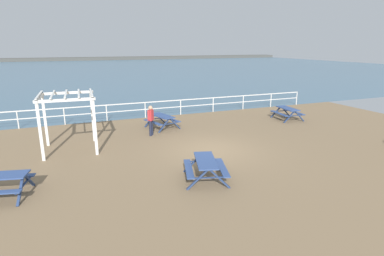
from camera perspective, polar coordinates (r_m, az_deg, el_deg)
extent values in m
cube|color=#846B4C|center=(14.72, 3.50, -4.41)|extent=(30.00, 24.00, 0.20)
cube|color=#476B84|center=(65.72, -16.87, 10.26)|extent=(142.00, 90.00, 0.01)
cube|color=#4C4C47|center=(108.54, -19.11, 11.75)|extent=(142.00, 6.00, 1.80)
cube|color=white|center=(21.46, -5.35, 4.94)|extent=(23.00, 0.06, 0.06)
cube|color=white|center=(21.55, -5.32, 3.71)|extent=(23.00, 0.05, 0.05)
cylinder|color=white|center=(20.92, -29.48, 1.30)|extent=(0.07, 0.07, 1.05)
cylinder|color=white|center=(20.72, -22.50, 2.00)|extent=(0.07, 0.07, 1.05)
cylinder|color=white|center=(20.83, -15.47, 2.67)|extent=(0.07, 0.07, 1.05)
cylinder|color=white|center=(21.24, -8.62, 3.29)|extent=(0.07, 0.07, 1.05)
cylinder|color=white|center=(21.95, -2.11, 3.83)|extent=(0.07, 0.07, 1.05)
cylinder|color=white|center=(22.93, 3.92, 4.29)|extent=(0.07, 0.07, 1.05)
cylinder|color=white|center=(24.13, 9.42, 4.67)|extent=(0.07, 0.07, 1.05)
cylinder|color=white|center=(25.54, 14.35, 4.97)|extent=(0.07, 0.07, 1.05)
cylinder|color=white|center=(27.11, 18.75, 5.20)|extent=(0.07, 0.07, 1.05)
cube|color=#334C84|center=(21.41, 17.26, 3.48)|extent=(0.84, 1.85, 0.05)
cube|color=#334C84|center=(21.12, 15.80, 2.61)|extent=(0.40, 1.81, 0.04)
cube|color=#334C84|center=(21.82, 18.54, 2.78)|extent=(0.40, 1.81, 0.04)
cube|color=navy|center=(21.91, 15.23, 2.89)|extent=(0.80, 0.14, 0.79)
cube|color=navy|center=(22.32, 16.86, 2.98)|extent=(0.80, 0.14, 0.79)
cube|color=navy|center=(22.10, 16.06, 3.05)|extent=(1.50, 0.18, 0.04)
cube|color=navy|center=(20.65, 17.53, 1.99)|extent=(0.80, 0.14, 0.79)
cube|color=navy|center=(21.08, 19.21, 2.10)|extent=(0.80, 0.14, 0.79)
cube|color=navy|center=(20.85, 18.39, 2.17)|extent=(1.50, 0.18, 0.04)
cube|color=#334C84|center=(11.29, 2.54, -5.99)|extent=(1.19, 1.93, 0.05)
cube|color=#334C84|center=(11.34, -0.61, -7.52)|extent=(0.76, 1.80, 0.04)
cube|color=#334C84|center=(11.49, 5.62, -7.27)|extent=(0.76, 1.80, 0.04)
cube|color=navy|center=(12.10, 0.26, -6.39)|extent=(0.78, 0.30, 0.79)
cube|color=navy|center=(12.19, 3.79, -6.26)|extent=(0.78, 0.30, 0.79)
cube|color=navy|center=(12.13, 2.03, -6.13)|extent=(1.45, 0.49, 0.04)
cube|color=navy|center=(10.67, 1.07, -9.45)|extent=(0.78, 0.30, 0.79)
cube|color=navy|center=(10.78, 5.09, -9.26)|extent=(0.78, 0.30, 0.79)
cube|color=navy|center=(10.70, 3.09, -9.14)|extent=(1.45, 0.49, 0.04)
cube|color=#334C84|center=(18.38, -5.56, 2.27)|extent=(1.17, 1.92, 0.05)
cube|color=#334C84|center=(18.13, -7.19, 1.07)|extent=(0.75, 1.80, 0.04)
cube|color=#334C84|center=(18.78, -3.94, 1.64)|extent=(0.75, 1.80, 0.04)
cube|color=navy|center=(18.93, -7.76, 1.41)|extent=(0.78, 0.30, 0.79)
cube|color=navy|center=(19.30, -5.84, 1.74)|extent=(0.78, 0.30, 0.79)
cube|color=navy|center=(19.10, -6.79, 1.71)|extent=(1.46, 0.47, 0.04)
cube|color=navy|center=(17.63, -5.20, 0.47)|extent=(0.78, 0.30, 0.79)
cube|color=navy|center=(18.03, -3.19, 0.84)|extent=(0.78, 0.30, 0.79)
cube|color=navy|center=(17.82, -4.19, 0.80)|extent=(1.46, 0.47, 0.04)
cube|color=#334C84|center=(12.44, -30.98, -7.68)|extent=(1.81, 0.67, 0.04)
cube|color=navy|center=(11.97, -27.88, -8.49)|extent=(0.26, 0.79, 0.79)
cube|color=navy|center=(11.33, -29.10, -9.97)|extent=(0.26, 0.79, 0.79)
cube|color=navy|center=(11.63, -28.50, -9.01)|extent=(0.41, 1.47, 0.04)
cylinder|color=#1E2338|center=(17.08, -7.44, 0.09)|extent=(0.14, 0.14, 0.85)
cylinder|color=#1E2338|center=(16.92, -7.68, -0.06)|extent=(0.14, 0.14, 0.85)
cube|color=red|center=(16.83, -7.64, 2.37)|extent=(0.38, 0.40, 0.58)
cylinder|color=red|center=(17.02, -7.34, 2.62)|extent=(0.09, 0.09, 0.52)
cylinder|color=red|center=(16.63, -7.95, 2.30)|extent=(0.09, 0.09, 0.52)
sphere|color=tan|center=(16.74, -7.69, 3.72)|extent=(0.23, 0.23, 0.23)
cube|color=white|center=(16.48, -17.86, 1.89)|extent=(0.12, 0.12, 2.50)
cube|color=white|center=(14.34, -17.47, 0.02)|extent=(0.12, 0.12, 2.50)
cube|color=white|center=(16.57, -25.46, 1.21)|extent=(0.12, 0.12, 2.50)
cube|color=white|center=(14.44, -26.20, -0.75)|extent=(0.12, 0.12, 2.50)
cube|color=white|center=(15.16, -18.07, 5.82)|extent=(0.21, 2.44, 0.12)
cube|color=white|center=(15.26, -26.36, 5.05)|extent=(0.21, 2.44, 0.12)
cube|color=white|center=(16.26, -22.12, 6.04)|extent=(2.44, 0.21, 0.12)
cube|color=white|center=(14.08, -22.37, 4.77)|extent=(2.44, 0.21, 0.12)
cube|color=white|center=(15.24, -26.41, 5.50)|extent=(0.17, 2.56, 0.04)
cube|color=white|center=(15.19, -24.35, 5.70)|extent=(0.17, 2.56, 0.04)
cube|color=white|center=(15.15, -22.28, 5.90)|extent=(0.17, 2.56, 0.04)
cube|color=white|center=(15.14, -20.20, 6.09)|extent=(0.17, 2.56, 0.04)
cube|color=white|center=(15.14, -18.11, 6.27)|extent=(0.17, 2.56, 0.04)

